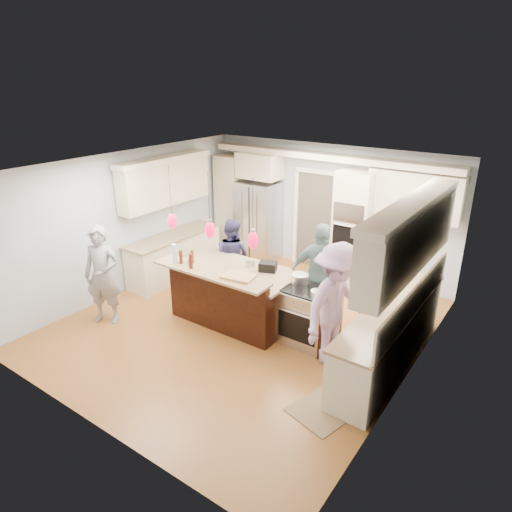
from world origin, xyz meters
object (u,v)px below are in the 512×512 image
(island_range, at_px, (309,317))
(kitchen_island, at_px, (235,294))
(person_bar_end, at_px, (102,275))
(person_far_left, at_px, (232,257))
(refrigerator, at_px, (258,221))

(island_range, bearing_deg, kitchen_island, -176.93)
(kitchen_island, bearing_deg, person_bar_end, -143.31)
(island_range, bearing_deg, person_far_left, 161.34)
(kitchen_island, xyz_separation_m, person_far_left, (-0.67, 0.78, 0.27))
(island_range, relative_size, person_bar_end, 0.54)
(kitchen_island, relative_size, person_bar_end, 1.22)
(refrigerator, distance_m, kitchen_island, 2.91)
(person_bar_end, bearing_deg, island_range, -1.73)
(refrigerator, bearing_deg, person_bar_end, -97.01)
(kitchen_island, height_order, person_bar_end, person_bar_end)
(person_bar_end, height_order, person_far_left, person_bar_end)
(kitchen_island, xyz_separation_m, person_bar_end, (-1.78, -1.33, 0.37))
(refrigerator, relative_size, kitchen_island, 0.86)
(island_range, xyz_separation_m, person_bar_end, (-3.19, -1.40, 0.40))
(refrigerator, distance_m, island_range, 3.71)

